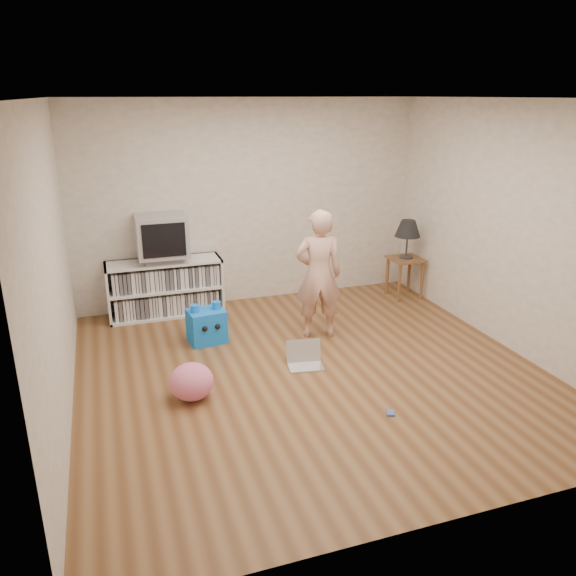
% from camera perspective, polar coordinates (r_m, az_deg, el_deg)
% --- Properties ---
extents(ground, '(4.50, 4.50, 0.00)m').
position_cam_1_polar(ground, '(5.70, 2.28, -8.40)').
color(ground, brown).
rests_on(ground, ground).
extents(walls, '(4.52, 4.52, 2.60)m').
position_cam_1_polar(walls, '(5.23, 2.46, 4.33)').
color(walls, '#BFB3A8').
rests_on(walls, ground).
extents(ceiling, '(4.50, 4.50, 0.01)m').
position_cam_1_polar(ceiling, '(5.06, 2.68, 18.72)').
color(ceiling, white).
rests_on(ceiling, walls).
extents(media_unit, '(1.40, 0.45, 0.70)m').
position_cam_1_polar(media_unit, '(7.16, -12.36, 0.06)').
color(media_unit, white).
rests_on(media_unit, ground).
extents(dvd_deck, '(0.45, 0.35, 0.07)m').
position_cam_1_polar(dvd_deck, '(7.03, -12.57, 2.98)').
color(dvd_deck, gray).
rests_on(dvd_deck, media_unit).
extents(crt_tv, '(0.60, 0.53, 0.50)m').
position_cam_1_polar(crt_tv, '(6.96, -12.73, 5.23)').
color(crt_tv, '#99999E').
rests_on(crt_tv, dvd_deck).
extents(side_table, '(0.42, 0.42, 0.55)m').
position_cam_1_polar(side_table, '(7.75, 11.81, 2.07)').
color(side_table, brown).
rests_on(side_table, ground).
extents(table_lamp, '(0.34, 0.34, 0.52)m').
position_cam_1_polar(table_lamp, '(7.61, 12.08, 5.85)').
color(table_lamp, '#333333').
rests_on(table_lamp, side_table).
extents(person, '(0.60, 0.45, 1.47)m').
position_cam_1_polar(person, '(6.24, 3.11, 1.38)').
color(person, beige).
rests_on(person, ground).
extents(laptop, '(0.39, 0.33, 0.24)m').
position_cam_1_polar(laptop, '(5.79, 1.70, -7.18)').
color(laptop, silver).
rests_on(laptop, ground).
extents(playing_cards, '(0.10, 0.11, 0.02)m').
position_cam_1_polar(playing_cards, '(5.07, 10.36, -12.38)').
color(playing_cards, '#4764BD').
rests_on(playing_cards, ground).
extents(plush_blue, '(0.43, 0.38, 0.46)m').
position_cam_1_polar(plush_blue, '(6.32, -8.25, -3.79)').
color(plush_blue, '#0D74FA').
rests_on(plush_blue, ground).
extents(plush_pink, '(0.48, 0.48, 0.34)m').
position_cam_1_polar(plush_pink, '(5.22, -9.77, -9.36)').
color(plush_pink, pink).
rests_on(plush_pink, ground).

